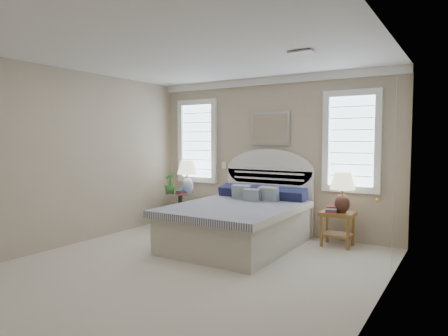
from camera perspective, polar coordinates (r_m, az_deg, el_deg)
floor at (r=5.15m, az=-5.78°, el=-14.34°), size 4.50×5.00×0.01m
ceiling at (r=5.01m, az=-6.01°, el=16.43°), size 4.50×5.00×0.01m
wall_back at (r=7.04m, az=6.63°, el=1.78°), size 4.50×0.02×2.70m
wall_left at (r=6.52m, az=-21.75°, el=1.35°), size 0.02×5.00×2.70m
wall_right at (r=3.95m, az=20.89°, el=-0.18°), size 0.02×5.00×2.70m
crown_molding at (r=7.08m, az=6.58°, el=12.26°), size 4.50×0.08×0.12m
hvac_vent at (r=5.11m, az=10.99°, el=15.89°), size 0.30×0.20×0.02m
switch_plate at (r=7.49m, az=-0.01°, el=0.41°), size 0.08×0.01×0.12m
window_left at (r=7.81m, az=-3.79°, el=3.85°), size 0.90×0.06×1.60m
window_right at (r=6.55m, az=17.76°, el=3.64°), size 0.90×0.06×1.60m
painting at (r=7.01m, az=6.53°, el=5.61°), size 0.74×0.04×0.58m
closet_door at (r=5.15m, az=23.17°, el=-1.00°), size 0.02×1.80×2.40m
bed at (r=6.24m, az=2.45°, el=-7.42°), size 1.72×2.28×1.47m
side_table_left at (r=7.62m, az=-6.25°, el=-5.34°), size 0.56×0.56×0.63m
nightstand_right at (r=6.38m, az=15.92°, el=-7.32°), size 0.50×0.40×0.53m
floor_pot at (r=7.73m, az=-7.18°, el=-6.79°), size 0.42×0.42×0.36m
lamp_left at (r=7.54m, az=-5.28°, el=-0.70°), size 0.42×0.42×0.61m
lamp_right at (r=6.24m, az=16.56°, el=-2.75°), size 0.46×0.46×0.61m
potted_plant at (r=7.55m, az=-7.74°, el=-2.12°), size 0.25×0.25×0.38m
books_left at (r=7.51m, az=-6.15°, el=-3.41°), size 0.20×0.16×0.05m
books_right at (r=6.26m, az=15.11°, el=-5.76°), size 0.19×0.15×0.10m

